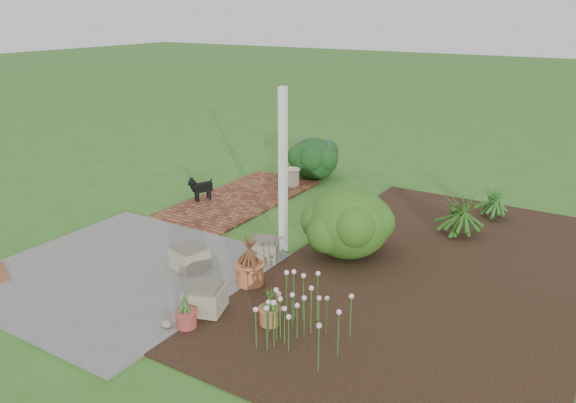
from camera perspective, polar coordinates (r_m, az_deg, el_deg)
The scene contains 18 objects.
ground at distance 8.70m, azimuth -2.52°, elevation -4.87°, with size 80.00×80.00×0.00m, color #356720.
concrete_patio at distance 8.28m, azimuth -16.73°, elevation -6.87°, with size 3.50×3.50×0.04m, color #5E5E5B.
brick_path at distance 10.94m, azimuth -4.73°, elevation 0.32°, with size 1.60×3.50×0.04m, color #5A281C.
garden_bed at distance 8.13m, azimuth 14.41°, elevation -7.19°, with size 4.00×7.00×0.03m, color black.
veranda_post at distance 8.19m, azimuth -0.51°, elevation 2.93°, with size 0.10×0.10×2.50m, color white.
stone_trough_near at distance 6.97m, azimuth -8.38°, elevation -9.81°, with size 0.44×0.44×0.29m, color #7E715D.
stone_trough_mid at distance 8.07m, azimuth -9.94°, elevation -5.74°, with size 0.43×0.43×0.28m, color gray.
stone_trough_far at distance 8.25m, azimuth -2.45°, elevation -4.92°, with size 0.40×0.40×0.27m, color #747157.
black_dog at distance 10.78m, azimuth -8.89°, elevation 1.48°, with size 0.30×0.50×0.45m.
cream_ceramic_urn at distance 11.60m, azimuth 0.51°, elevation 2.49°, with size 0.26×0.26×0.35m, color beige.
evergreen_shrub at distance 8.33m, azimuth 6.14°, elevation -1.90°, with size 1.25×1.25×1.07m, color #0F390A.
agapanthus_clump_back at distance 9.40m, azimuth 17.05°, elevation -0.88°, with size 0.94×0.94×0.85m, color #193E0F, non-canonical shape.
agapanthus_clump_front at distance 10.44m, azimuth 20.19°, elevation 0.31°, with size 0.79×0.79×0.70m, color #0E3B14, non-canonical shape.
pink_flower_patch at distance 6.28m, azimuth 1.98°, elevation -11.29°, with size 1.02×1.02×0.65m, color #113D0F, non-canonical shape.
terracotta_pot_bronze at distance 7.55m, azimuth -3.91°, elevation -7.31°, with size 0.36×0.36×0.29m, color #B9663E.
terracotta_pot_small_left at distance 6.68m, azimuth -1.84°, elevation -11.51°, with size 0.25×0.25×0.21m, color #A15F36.
terracotta_pot_small_right at distance 6.72m, azimuth -10.28°, elevation -11.64°, with size 0.24×0.24×0.20m, color #9C3D35.
purple_flowering_bush at distance 12.20m, azimuth 2.62°, elevation 4.47°, with size 1.06×1.06×0.90m, color black.
Camera 1 is at (4.51, -6.55, 3.53)m, focal length 35.00 mm.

